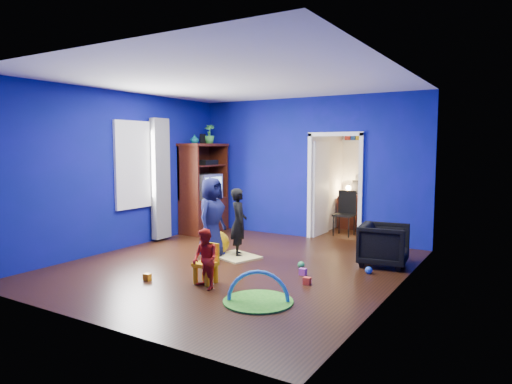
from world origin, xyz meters
The scene contains 33 objects.
floor centered at (0.00, 0.00, 0.00)m, with size 5.00×5.50×0.01m, color black.
ceiling centered at (0.00, 0.00, 2.90)m, with size 5.00×5.50×0.01m, color white.
wall_back centered at (0.00, 2.75, 1.45)m, with size 5.00×0.02×2.90m, color navy.
wall_front centered at (0.00, -2.75, 1.45)m, with size 5.00×0.02×2.90m, color navy.
wall_left centered at (-2.50, 0.00, 1.45)m, with size 0.02×5.50×2.90m, color navy.
wall_right centered at (2.50, 0.00, 1.45)m, with size 0.02×5.50×2.90m, color navy.
alcove centered at (0.60, 3.62, 1.25)m, with size 1.00×1.75×2.50m, color silver, non-canonical shape.
armchair centered at (2.02, 1.28, 0.34)m, with size 0.72×0.74×0.67m, color black.
child_black centered at (-0.30, 0.60, 0.59)m, with size 0.43×0.28×1.18m, color black.
child_navy centered at (-0.66, 0.31, 0.69)m, with size 0.67×0.44×1.37m, color #0D1433.
toddler_red centered at (0.32, -1.16, 0.40)m, with size 0.39×0.31×0.81m, color #B1121A.
vase centered at (-2.20, 1.78, 2.05)m, with size 0.18×0.18×0.19m, color #0B4E5C.
potted_plant centered at (-2.20, 2.30, 2.17)m, with size 0.24×0.24×0.42m, color green.
tv_armoire centered at (-2.20, 2.08, 0.98)m, with size 0.58×1.14×1.96m, color #40130A.
crt_tv centered at (-2.16, 2.08, 1.02)m, with size 0.46×0.70×0.54m, color silver.
yellow_blanket centered at (-0.30, 0.50, 0.01)m, with size 0.75×0.60×0.03m, color #F2E07A.
hopper_ball centered at (-0.71, 0.56, 0.20)m, with size 0.40×0.40×0.40m, color yellow.
kid_chair centered at (0.17, -0.96, 0.25)m, with size 0.28×0.28×0.50m, color yellow.
play_mat centered at (1.20, -1.25, 0.01)m, with size 0.86×0.86×0.02m, color #50AA26.
toy_arch centered at (1.20, -1.25, 0.02)m, with size 0.77×0.77×0.05m, color #3F8CD8.
window_left centered at (-2.48, 0.35, 1.55)m, with size 0.03×0.95×1.55m, color white.
curtain centered at (-2.37, 0.90, 1.25)m, with size 0.14×0.42×2.40m, color slate.
doorway centered at (0.60, 2.75, 1.05)m, with size 1.16×0.10×2.10m, color white.
study_desk centered at (0.60, 4.26, 0.38)m, with size 0.88×0.44×0.75m, color #3D140A.
desk_monitor centered at (0.60, 4.38, 0.95)m, with size 0.40×0.05×0.32m, color black.
desk_lamp centered at (0.32, 4.32, 0.93)m, with size 0.14×0.14×0.14m, color #FFD88C.
folding_chair centered at (0.60, 3.30, 0.46)m, with size 0.40×0.40×0.92m, color black.
book_shelf centered at (0.60, 4.37, 2.02)m, with size 0.88×0.24×0.04m, color white.
toy_0 centered at (1.40, -0.27, 0.05)m, with size 0.10×0.08×0.10m, color #EF3E27.
toy_1 centered at (1.96, 0.69, 0.06)m, with size 0.11×0.11×0.11m, color blue.
toy_2 centered at (-0.62, -1.28, 0.05)m, with size 0.10×0.08×0.10m, color orange.
toy_3 centered at (0.96, 0.45, 0.06)m, with size 0.11×0.11×0.11m, color green.
toy_4 centered at (1.15, 0.11, 0.05)m, with size 0.10×0.08×0.10m, color #C048AF.
Camera 1 is at (3.98, -5.88, 1.89)m, focal length 32.00 mm.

